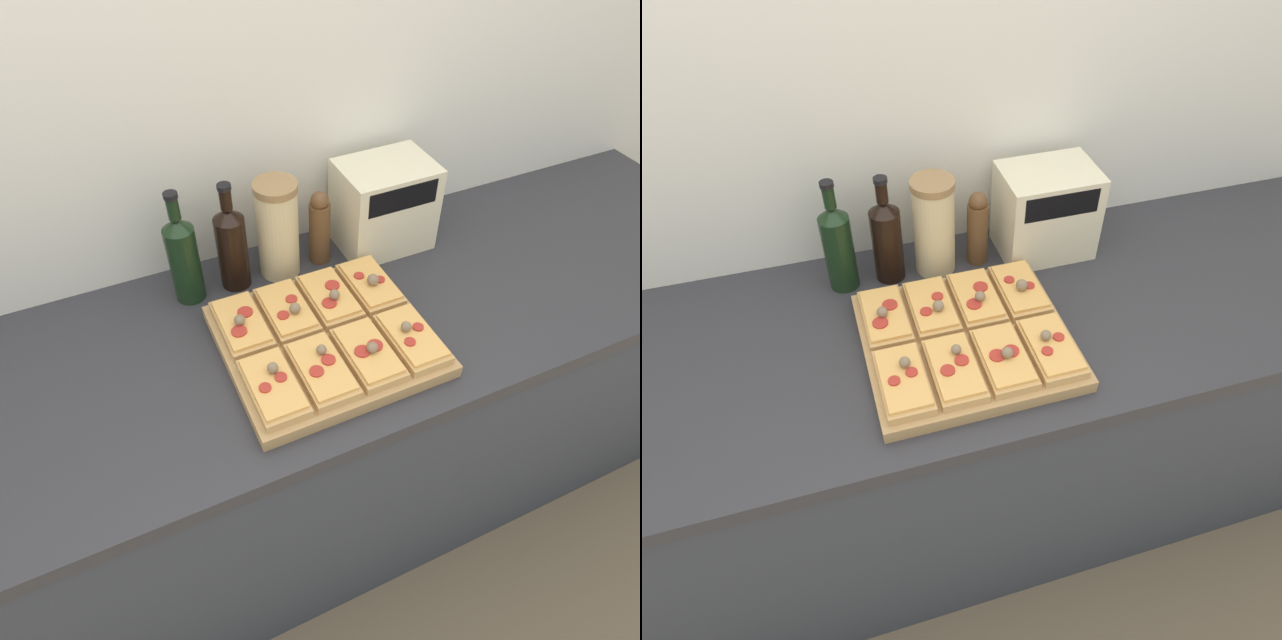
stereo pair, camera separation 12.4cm
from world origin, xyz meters
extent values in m
plane|color=brown|center=(0.00, 0.00, 0.00)|extent=(12.00, 12.00, 0.00)
cube|color=silver|center=(0.00, 0.68, 1.25)|extent=(6.00, 0.06, 2.50)
cube|color=#333842|center=(0.00, 0.32, 0.42)|extent=(2.60, 0.64, 0.84)
cube|color=#2D2D33|center=(0.00, 0.32, 0.86)|extent=(2.63, 0.67, 0.04)
cube|color=tan|center=(0.08, 0.25, 0.90)|extent=(0.44, 0.40, 0.03)
cube|color=tan|center=(-0.08, 0.34, 0.93)|extent=(0.10, 0.18, 0.02)
cube|color=#E5A856|center=(-0.08, 0.34, 0.94)|extent=(0.09, 0.16, 0.01)
cylinder|color=#AD2D23|center=(-0.09, 0.31, 0.95)|extent=(0.03, 0.03, 0.00)
cylinder|color=#AD2D23|center=(-0.06, 0.36, 0.95)|extent=(0.03, 0.03, 0.00)
sphere|color=#7F6B51|center=(-0.09, 0.33, 0.96)|extent=(0.02, 0.02, 0.02)
cube|color=tan|center=(0.03, 0.34, 0.93)|extent=(0.10, 0.18, 0.02)
cube|color=#E5A856|center=(0.03, 0.34, 0.94)|extent=(0.09, 0.16, 0.01)
cylinder|color=#AD2D23|center=(0.01, 0.31, 0.95)|extent=(0.03, 0.03, 0.00)
cylinder|color=#AD2D23|center=(0.04, 0.35, 0.95)|extent=(0.03, 0.03, 0.00)
sphere|color=#7F6B51|center=(0.04, 0.31, 0.96)|extent=(0.02, 0.02, 0.02)
cube|color=tan|center=(0.13, 0.34, 0.93)|extent=(0.10, 0.18, 0.02)
cube|color=#E5A856|center=(0.13, 0.34, 0.94)|extent=(0.09, 0.16, 0.01)
cylinder|color=#AD2D23|center=(0.12, 0.31, 0.95)|extent=(0.03, 0.03, 0.00)
cylinder|color=#AD2D23|center=(0.15, 0.36, 0.95)|extent=(0.03, 0.03, 0.00)
sphere|color=#7F6B51|center=(0.13, 0.32, 0.96)|extent=(0.02, 0.02, 0.02)
cube|color=tan|center=(0.24, 0.34, 0.93)|extent=(0.10, 0.18, 0.02)
cube|color=#E5A856|center=(0.24, 0.34, 0.94)|extent=(0.09, 0.16, 0.01)
cylinder|color=#AD2D23|center=(0.22, 0.36, 0.95)|extent=(0.02, 0.02, 0.00)
cylinder|color=#AD2D23|center=(0.26, 0.33, 0.95)|extent=(0.02, 0.02, 0.00)
sphere|color=#7F6B51|center=(0.23, 0.33, 0.96)|extent=(0.03, 0.03, 0.03)
cube|color=tan|center=(-0.08, 0.15, 0.93)|extent=(0.10, 0.18, 0.02)
cube|color=#E5A856|center=(-0.08, 0.15, 0.94)|extent=(0.09, 0.16, 0.01)
cylinder|color=#AD2D23|center=(-0.10, 0.14, 0.95)|extent=(0.02, 0.02, 0.00)
cylinder|color=#AD2D23|center=(-0.06, 0.16, 0.95)|extent=(0.02, 0.02, 0.00)
sphere|color=#7F6B51|center=(-0.07, 0.18, 0.96)|extent=(0.02, 0.02, 0.02)
cube|color=tan|center=(0.03, 0.15, 0.93)|extent=(0.10, 0.18, 0.02)
cube|color=#E5A856|center=(0.03, 0.15, 0.94)|extent=(0.09, 0.16, 0.01)
cylinder|color=#AD2D23|center=(0.01, 0.14, 0.95)|extent=(0.03, 0.03, 0.00)
cylinder|color=#AD2D23|center=(0.04, 0.16, 0.95)|extent=(0.03, 0.03, 0.00)
sphere|color=#7F6B51|center=(0.04, 0.18, 0.95)|extent=(0.02, 0.02, 0.02)
cube|color=tan|center=(0.13, 0.15, 0.93)|extent=(0.10, 0.18, 0.02)
cube|color=#E5A856|center=(0.13, 0.15, 0.94)|extent=(0.09, 0.16, 0.01)
cylinder|color=#AD2D23|center=(0.12, 0.15, 0.95)|extent=(0.03, 0.03, 0.00)
cylinder|color=#AD2D23|center=(0.15, 0.15, 0.95)|extent=(0.03, 0.03, 0.00)
sphere|color=#7F6B51|center=(0.13, 0.14, 0.96)|extent=(0.02, 0.02, 0.02)
cube|color=tan|center=(0.24, 0.15, 0.93)|extent=(0.10, 0.18, 0.02)
cube|color=#E5A856|center=(0.24, 0.15, 0.94)|extent=(0.09, 0.16, 0.01)
cylinder|color=#AD2D23|center=(0.22, 0.13, 0.95)|extent=(0.02, 0.02, 0.00)
cylinder|color=#AD2D23|center=(0.26, 0.16, 0.95)|extent=(0.02, 0.02, 0.00)
sphere|color=#7F6B51|center=(0.23, 0.17, 0.96)|extent=(0.02, 0.02, 0.02)
cylinder|color=black|center=(-0.15, 0.53, 0.98)|extent=(0.07, 0.07, 0.19)
cone|color=black|center=(-0.15, 0.53, 1.09)|extent=(0.07, 0.07, 0.03)
cylinder|color=black|center=(-0.15, 0.53, 1.13)|extent=(0.03, 0.03, 0.05)
cylinder|color=black|center=(-0.15, 0.53, 1.17)|extent=(0.03, 0.03, 0.01)
cylinder|color=black|center=(-0.03, 0.53, 0.98)|extent=(0.07, 0.07, 0.19)
cone|color=black|center=(-0.03, 0.53, 1.09)|extent=(0.07, 0.07, 0.03)
cylinder|color=black|center=(-0.03, 0.53, 1.13)|extent=(0.03, 0.03, 0.05)
cylinder|color=black|center=(-0.03, 0.53, 1.16)|extent=(0.03, 0.03, 0.01)
cylinder|color=beige|center=(0.08, 0.53, 1.00)|extent=(0.10, 0.10, 0.23)
cylinder|color=#937047|center=(0.08, 0.53, 1.13)|extent=(0.10, 0.10, 0.02)
cylinder|color=brown|center=(0.19, 0.53, 0.97)|extent=(0.05, 0.05, 0.16)
sphere|color=brown|center=(0.19, 0.53, 1.06)|extent=(0.04, 0.04, 0.04)
cube|color=beige|center=(0.37, 0.53, 1.00)|extent=(0.23, 0.17, 0.23)
cube|color=black|center=(0.37, 0.45, 1.07)|extent=(0.18, 0.01, 0.06)
cube|color=black|center=(0.50, 0.53, 1.01)|extent=(0.02, 0.02, 0.02)
camera|label=1|loc=(-0.28, -0.52, 1.81)|focal=32.00mm
camera|label=2|loc=(-0.17, -0.56, 1.81)|focal=32.00mm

